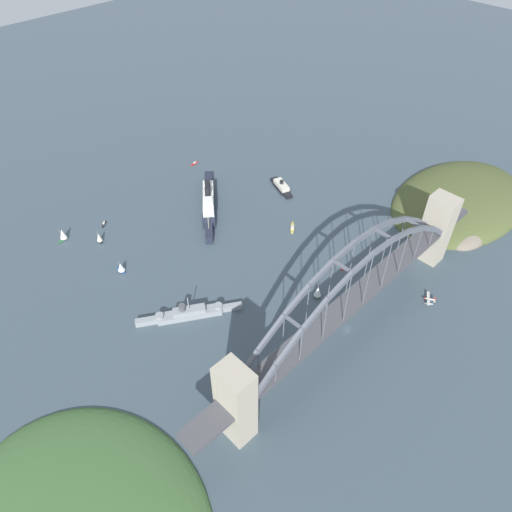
{
  "coord_description": "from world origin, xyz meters",
  "views": [
    {
      "loc": [
        -166.34,
        -89.77,
        230.57
      ],
      "look_at": [
        0.0,
        79.56,
        8.0
      ],
      "focal_mm": 33.33,
      "sensor_mm": 36.0,
      "label": 1
    }
  ],
  "objects_px": {
    "ocean_liner": "(209,202)",
    "small_boat_0": "(104,224)",
    "small_boat_4": "(318,291)",
    "channel_marker_buoy": "(342,268)",
    "naval_cruiser": "(189,313)",
    "small_boat_5": "(63,234)",
    "small_boat_1": "(292,228)",
    "small_boat_2": "(99,237)",
    "harbor_ferry_steamer": "(281,186)",
    "small_boat_3": "(195,163)",
    "harbor_arch_bridge": "(354,298)",
    "small_boat_6": "(121,267)",
    "seaplane_taxiing_near_bridge": "(429,300)"
  },
  "relations": [
    {
      "from": "small_boat_0",
      "to": "naval_cruiser",
      "type": "bearing_deg",
      "value": -95.06
    },
    {
      "from": "naval_cruiser",
      "to": "small_boat_5",
      "type": "height_order",
      "value": "naval_cruiser"
    },
    {
      "from": "ocean_liner",
      "to": "small_boat_0",
      "type": "relative_size",
      "value": 10.96
    },
    {
      "from": "harbor_arch_bridge",
      "to": "small_boat_5",
      "type": "bearing_deg",
      "value": 112.55
    },
    {
      "from": "harbor_ferry_steamer",
      "to": "small_boat_1",
      "type": "bearing_deg",
      "value": -127.46
    },
    {
      "from": "small_boat_0",
      "to": "small_boat_1",
      "type": "bearing_deg",
      "value": -46.21
    },
    {
      "from": "seaplane_taxiing_near_bridge",
      "to": "small_boat_0",
      "type": "height_order",
      "value": "seaplane_taxiing_near_bridge"
    },
    {
      "from": "ocean_liner",
      "to": "small_boat_3",
      "type": "height_order",
      "value": "ocean_liner"
    },
    {
      "from": "naval_cruiser",
      "to": "channel_marker_buoy",
      "type": "height_order",
      "value": "naval_cruiser"
    },
    {
      "from": "ocean_liner",
      "to": "small_boat_3",
      "type": "xyz_separation_m",
      "value": [
        32.49,
        58.34,
        -5.4
      ]
    },
    {
      "from": "small_boat_1",
      "to": "harbor_arch_bridge",
      "type": "bearing_deg",
      "value": -118.08
    },
    {
      "from": "small_boat_2",
      "to": "small_boat_5",
      "type": "bearing_deg",
      "value": 129.21
    },
    {
      "from": "small_boat_1",
      "to": "small_boat_3",
      "type": "height_order",
      "value": "small_boat_1"
    },
    {
      "from": "harbor_arch_bridge",
      "to": "small_boat_4",
      "type": "relative_size",
      "value": 24.31
    },
    {
      "from": "small_boat_1",
      "to": "channel_marker_buoy",
      "type": "relative_size",
      "value": 3.86
    },
    {
      "from": "naval_cruiser",
      "to": "small_boat_2",
      "type": "distance_m",
      "value": 101.19
    },
    {
      "from": "small_boat_3",
      "to": "small_boat_5",
      "type": "height_order",
      "value": "small_boat_5"
    },
    {
      "from": "harbor_arch_bridge",
      "to": "small_boat_6",
      "type": "height_order",
      "value": "harbor_arch_bridge"
    },
    {
      "from": "small_boat_3",
      "to": "small_boat_6",
      "type": "height_order",
      "value": "small_boat_6"
    },
    {
      "from": "small_boat_4",
      "to": "small_boat_6",
      "type": "height_order",
      "value": "small_boat_4"
    },
    {
      "from": "small_boat_0",
      "to": "small_boat_4",
      "type": "xyz_separation_m",
      "value": [
        59.88,
        -161.5,
        3.81
      ]
    },
    {
      "from": "small_boat_0",
      "to": "channel_marker_buoy",
      "type": "relative_size",
      "value": 2.35
    },
    {
      "from": "ocean_liner",
      "to": "small_boat_6",
      "type": "height_order",
      "value": "ocean_liner"
    },
    {
      "from": "ocean_liner",
      "to": "small_boat_6",
      "type": "xyz_separation_m",
      "value": [
        -89.17,
        -12.6,
        -2.11
      ]
    },
    {
      "from": "seaplane_taxiing_near_bridge",
      "to": "small_boat_0",
      "type": "bearing_deg",
      "value": 116.54
    },
    {
      "from": "small_boat_3",
      "to": "harbor_arch_bridge",
      "type": "bearing_deg",
      "value": -103.68
    },
    {
      "from": "small_boat_1",
      "to": "small_boat_5",
      "type": "relative_size",
      "value": 1.02
    },
    {
      "from": "small_boat_1",
      "to": "small_boat_5",
      "type": "distance_m",
      "value": 169.67
    },
    {
      "from": "ocean_liner",
      "to": "small_boat_2",
      "type": "height_order",
      "value": "ocean_liner"
    },
    {
      "from": "small_boat_1",
      "to": "small_boat_3",
      "type": "relative_size",
      "value": 1.27
    },
    {
      "from": "small_boat_4",
      "to": "small_boat_5",
      "type": "relative_size",
      "value": 0.97
    },
    {
      "from": "small_boat_6",
      "to": "ocean_liner",
      "type": "bearing_deg",
      "value": 8.04
    },
    {
      "from": "small_boat_3",
      "to": "small_boat_4",
      "type": "xyz_separation_m",
      "value": [
        -43.66,
        -179.96,
        3.98
      ]
    },
    {
      "from": "small_boat_3",
      "to": "naval_cruiser",
      "type": "bearing_deg",
      "value": -130.2
    },
    {
      "from": "seaplane_taxiing_near_bridge",
      "to": "small_boat_4",
      "type": "distance_m",
      "value": 71.33
    },
    {
      "from": "seaplane_taxiing_near_bridge",
      "to": "small_boat_6",
      "type": "xyz_separation_m",
      "value": [
        -125.39,
        162.26,
        1.95
      ]
    },
    {
      "from": "small_boat_0",
      "to": "small_boat_2",
      "type": "bearing_deg",
      "value": -129.68
    },
    {
      "from": "ocean_liner",
      "to": "harbor_ferry_steamer",
      "type": "bearing_deg",
      "value": -20.32
    },
    {
      "from": "small_boat_0",
      "to": "ocean_liner",
      "type": "bearing_deg",
      "value": -29.3
    },
    {
      "from": "harbor_arch_bridge",
      "to": "small_boat_2",
      "type": "xyz_separation_m",
      "value": [
        -64.87,
        176.74,
        -24.01
      ]
    },
    {
      "from": "small_boat_3",
      "to": "small_boat_2",
      "type": "bearing_deg",
      "value": -163.88
    },
    {
      "from": "small_boat_4",
      "to": "channel_marker_buoy",
      "type": "bearing_deg",
      "value": 7.23
    },
    {
      "from": "naval_cruiser",
      "to": "small_boat_3",
      "type": "height_order",
      "value": "naval_cruiser"
    },
    {
      "from": "ocean_liner",
      "to": "channel_marker_buoy",
      "type": "relative_size",
      "value": 25.75
    },
    {
      "from": "naval_cruiser",
      "to": "channel_marker_buoy",
      "type": "relative_size",
      "value": 21.26
    },
    {
      "from": "small_boat_3",
      "to": "small_boat_1",
      "type": "bearing_deg",
      "value": -91.95
    },
    {
      "from": "seaplane_taxiing_near_bridge",
      "to": "small_boat_0",
      "type": "relative_size",
      "value": 1.69
    },
    {
      "from": "harbor_ferry_steamer",
      "to": "seaplane_taxiing_near_bridge",
      "type": "xyz_separation_m",
      "value": [
        -23.92,
        -152.59,
        -0.46
      ]
    },
    {
      "from": "ocean_liner",
      "to": "naval_cruiser",
      "type": "xyz_separation_m",
      "value": [
        -81.36,
        -76.36,
        -2.99
      ]
    },
    {
      "from": "small_boat_1",
      "to": "small_boat_2",
      "type": "relative_size",
      "value": 1.18
    }
  ]
}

